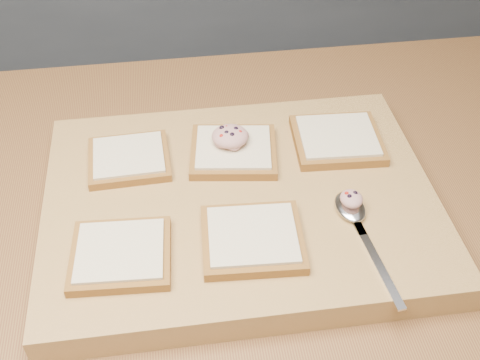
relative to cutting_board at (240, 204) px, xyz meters
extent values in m
cube|color=brown|center=(0.04, 0.04, -0.05)|extent=(2.00, 0.80, 0.06)
cube|color=slate|center=(0.04, 1.47, -0.47)|extent=(3.60, 0.60, 0.90)
cube|color=tan|center=(0.00, 0.00, 0.00)|extent=(0.54, 0.41, 0.04)
cube|color=brown|center=(-0.15, 0.09, 0.03)|extent=(0.12, 0.11, 0.01)
cube|color=beige|center=(-0.15, 0.09, 0.04)|extent=(0.10, 0.10, 0.00)
cube|color=brown|center=(0.00, 0.08, 0.03)|extent=(0.14, 0.13, 0.01)
cube|color=beige|center=(0.00, 0.08, 0.04)|extent=(0.12, 0.11, 0.00)
cube|color=brown|center=(0.16, 0.09, 0.03)|extent=(0.14, 0.13, 0.01)
cube|color=beige|center=(0.16, 0.09, 0.04)|extent=(0.12, 0.11, 0.00)
cube|color=brown|center=(-0.16, -0.10, 0.03)|extent=(0.13, 0.12, 0.01)
cube|color=beige|center=(-0.16, -0.10, 0.04)|extent=(0.11, 0.10, 0.00)
cube|color=brown|center=(0.00, -0.09, 0.03)|extent=(0.14, 0.13, 0.01)
cube|color=beige|center=(0.00, -0.09, 0.04)|extent=(0.12, 0.11, 0.00)
ellipsoid|color=tan|center=(0.00, 0.09, 0.05)|extent=(0.05, 0.05, 0.02)
sphere|color=black|center=(0.01, 0.09, 0.06)|extent=(0.01, 0.01, 0.01)
sphere|color=black|center=(-0.01, 0.10, 0.06)|extent=(0.01, 0.01, 0.01)
sphere|color=black|center=(0.00, 0.08, 0.06)|extent=(0.01, 0.01, 0.01)
sphere|color=black|center=(-0.01, 0.09, 0.06)|extent=(0.01, 0.01, 0.01)
sphere|color=#A5140C|center=(0.01, 0.09, 0.06)|extent=(0.01, 0.01, 0.01)
sphere|color=#A5140C|center=(-0.01, 0.10, 0.06)|extent=(0.01, 0.01, 0.01)
sphere|color=#A5140C|center=(-0.02, 0.08, 0.06)|extent=(0.01, 0.01, 0.01)
ellipsoid|color=silver|center=(0.14, -0.05, 0.03)|extent=(0.05, 0.06, 0.01)
cube|color=silver|center=(0.15, -0.08, 0.02)|extent=(0.01, 0.04, 0.00)
cube|color=silver|center=(0.15, -0.15, 0.02)|extent=(0.03, 0.15, 0.00)
ellipsoid|color=tan|center=(0.14, -0.05, 0.04)|extent=(0.03, 0.03, 0.02)
sphere|color=black|center=(0.15, -0.05, 0.05)|extent=(0.01, 0.01, 0.01)
sphere|color=black|center=(0.14, -0.06, 0.05)|extent=(0.01, 0.01, 0.01)
sphere|color=#A5140C|center=(0.14, -0.05, 0.05)|extent=(0.01, 0.01, 0.01)
camera|label=1|loc=(-0.08, -0.60, 0.61)|focal=45.00mm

